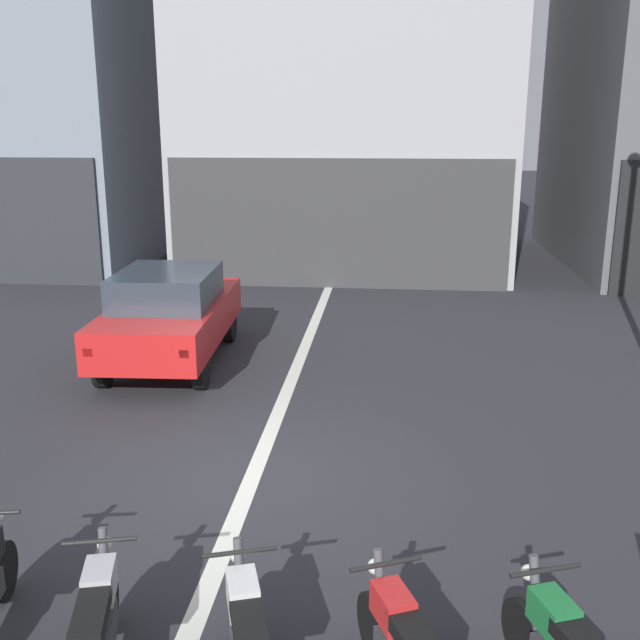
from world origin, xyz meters
name	(u,v)px	position (x,y,z in m)	size (l,w,h in m)	color
ground_plane	(252,479)	(0.00, 0.00, 0.00)	(120.00, 120.00, 0.00)	#2B2B30
lane_centre_line	(309,335)	(0.00, 6.00, 0.00)	(0.20, 18.00, 0.01)	silver
building_mid_block	(350,65)	(0.21, 14.74, 5.66)	(8.78, 8.77, 11.34)	#9E9EA3
car_red_crossing_near	(170,313)	(-2.18, 4.12, 0.89)	(1.95, 4.18, 1.64)	black
motorcycle_silver_row_left_mid	(99,626)	(-0.51, -3.23, 0.46)	(0.60, 1.64, 0.98)	black
motorcycle_white_row_centre	(247,639)	(0.60, -3.26, 0.46)	(0.66, 1.61, 0.98)	black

